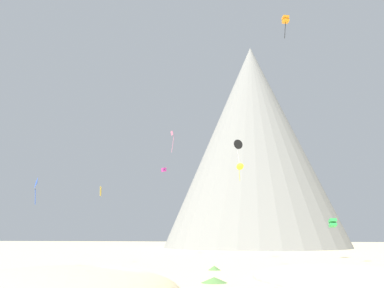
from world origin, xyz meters
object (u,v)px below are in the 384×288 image
(bush_near_right, at_px, (40,282))
(kite_orange_high, at_px, (286,20))
(bush_scatter_east, at_px, (214,280))
(kite_magenta_mid, at_px, (164,170))
(bush_ridge_crest, at_px, (214,268))
(rock_massif, at_px, (254,146))
(bush_mid_center, at_px, (104,278))
(kite_yellow_mid, at_px, (240,166))
(kite_gold_low, at_px, (101,191))
(kite_green_low, at_px, (333,223))
(kite_black_mid, at_px, (238,145))
(kite_pink_mid, at_px, (172,136))
(kite_blue_low, at_px, (37,184))

(bush_near_right, distance_m, kite_orange_high, 45.61)
(bush_scatter_east, xyz_separation_m, kite_magenta_mid, (-16.40, 51.57, 17.85))
(bush_ridge_crest, distance_m, rock_massif, 92.97)
(bush_ridge_crest, xyz_separation_m, bush_scatter_east, (1.39, -13.30, -0.01))
(bush_scatter_east, relative_size, bush_mid_center, 1.24)
(kite_yellow_mid, height_order, kite_gold_low, kite_yellow_mid)
(bush_ridge_crest, xyz_separation_m, kite_yellow_mid, (2.29, 24.47, 16.04))
(kite_gold_low, distance_m, kite_green_low, 41.96)
(bush_mid_center, distance_m, kite_black_mid, 26.20)
(bush_ridge_crest, distance_m, kite_magenta_mid, 44.81)
(bush_mid_center, distance_m, kite_pink_mid, 50.58)
(kite_black_mid, xyz_separation_m, kite_gold_low, (-20.79, 4.18, -5.57))
(bush_near_right, height_order, kite_blue_low, kite_blue_low)
(bush_mid_center, distance_m, kite_orange_high, 41.69)
(bush_ridge_crest, height_order, kite_blue_low, kite_blue_low)
(rock_massif, xyz_separation_m, kite_gold_low, (-22.13, -78.98, -22.25))
(kite_yellow_mid, relative_size, kite_gold_low, 2.31)
(rock_massif, height_order, kite_gold_low, rock_massif)
(bush_near_right, height_order, kite_magenta_mid, kite_magenta_mid)
(bush_mid_center, xyz_separation_m, kite_gold_low, (-8.96, 21.42, 10.22))
(bush_near_right, bearing_deg, kite_magenta_mid, 92.53)
(kite_yellow_mid, relative_size, kite_green_low, 2.07)
(kite_gold_low, height_order, kite_blue_low, kite_blue_low)
(bush_near_right, xyz_separation_m, kite_blue_low, (-10.89, 17.96, 10.38))
(bush_scatter_east, bearing_deg, kite_black_mid, 84.72)
(bush_near_right, relative_size, kite_gold_low, 0.69)
(kite_black_mid, relative_size, kite_yellow_mid, 0.94)
(kite_orange_high, bearing_deg, bush_scatter_east, -135.09)
(bush_ridge_crest, xyz_separation_m, bush_near_right, (-12.51, -18.60, 0.14))
(kite_yellow_mid, relative_size, kite_pink_mid, 0.75)
(bush_near_right, height_order, rock_massif, rock_massif)
(bush_ridge_crest, distance_m, kite_black_mid, 16.54)
(rock_massif, height_order, kite_orange_high, rock_massif)
(bush_scatter_east, height_order, kite_gold_low, kite_gold_low)
(bush_ridge_crest, height_order, kite_pink_mid, kite_pink_mid)
(kite_black_mid, height_order, kite_green_low, kite_black_mid)
(bush_ridge_crest, relative_size, kite_gold_low, 1.07)
(kite_black_mid, distance_m, kite_magenta_mid, 38.90)
(bush_mid_center, bearing_deg, kite_orange_high, 41.19)
(kite_yellow_mid, height_order, kite_blue_low, kite_yellow_mid)
(rock_massif, distance_m, kite_green_low, 65.91)
(kite_gold_low, relative_size, kite_pink_mid, 0.32)
(bush_ridge_crest, bearing_deg, kite_orange_high, 17.34)
(rock_massif, bearing_deg, kite_magenta_mid, -111.63)
(bush_scatter_east, bearing_deg, kite_blue_low, 152.94)
(bush_mid_center, xyz_separation_m, kite_yellow_mid, (11.15, 37.87, 16.02))
(bush_ridge_crest, height_order, kite_orange_high, kite_orange_high)
(bush_scatter_east, distance_m, kite_magenta_mid, 56.99)
(kite_black_mid, xyz_separation_m, kite_green_low, (15.63, 24.56, -9.88))
(kite_yellow_mid, bearing_deg, kite_green_low, 26.14)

